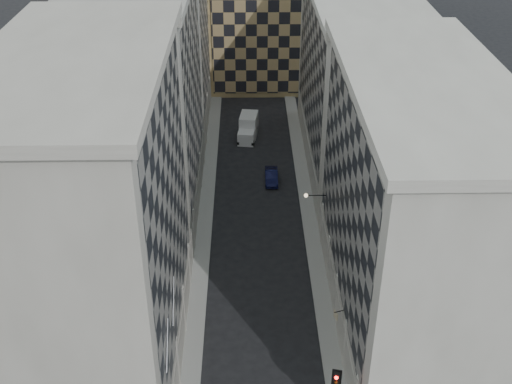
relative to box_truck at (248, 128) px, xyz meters
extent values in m
cube|color=gray|center=(-4.45, -18.32, -1.13)|extent=(1.50, 100.00, 0.15)
cube|color=gray|center=(6.05, -18.32, -1.13)|extent=(1.50, 100.00, 0.15)
cube|color=#9E998E|center=(-10.20, -37.32, 10.29)|extent=(10.00, 22.00, 23.00)
cube|color=gray|center=(-5.32, -37.32, 11.79)|extent=(0.25, 19.36, 18.00)
cube|color=#9E998E|center=(-5.40, -37.32, 0.39)|extent=(0.45, 21.12, 3.20)
cube|color=#9E998E|center=(-10.20, -37.32, 22.14)|extent=(10.80, 22.80, 0.70)
cylinder|color=#9E998E|center=(-5.55, -40.07, 0.99)|extent=(0.90, 0.90, 4.40)
cylinder|color=#9E998E|center=(-5.55, -34.57, 0.99)|extent=(0.90, 0.90, 4.40)
cylinder|color=#9E998E|center=(-5.55, -29.07, 0.99)|extent=(0.90, 0.90, 4.40)
cube|color=gray|center=(-10.20, -15.32, 9.79)|extent=(10.00, 22.00, 22.00)
cube|color=gray|center=(-5.32, -15.32, 11.29)|extent=(0.25, 19.36, 17.00)
cube|color=gray|center=(-5.40, -15.32, 0.39)|extent=(0.45, 21.12, 3.20)
cylinder|color=gray|center=(-5.55, -23.57, 0.99)|extent=(0.90, 0.90, 4.40)
cylinder|color=gray|center=(-5.55, -18.07, 0.99)|extent=(0.90, 0.90, 4.40)
cylinder|color=gray|center=(-5.55, -12.57, 0.99)|extent=(0.90, 0.90, 4.40)
cylinder|color=gray|center=(-5.55, -7.07, 0.99)|extent=(0.90, 0.90, 4.40)
cube|color=#9E998E|center=(-10.20, 6.68, 9.29)|extent=(10.00, 22.00, 21.00)
cube|color=gray|center=(-5.32, 6.68, 10.79)|extent=(0.25, 19.36, 16.00)
cube|color=#9E998E|center=(-5.40, 6.68, 0.39)|extent=(0.45, 21.12, 3.20)
cylinder|color=#9E998E|center=(-5.55, -1.57, 0.99)|extent=(0.90, 0.90, 4.40)
cylinder|color=#9E998E|center=(-5.55, 3.93, 0.99)|extent=(0.90, 0.90, 4.40)
cylinder|color=#9E998E|center=(-5.55, 9.43, 0.99)|extent=(0.90, 0.90, 4.40)
cylinder|color=#9E998E|center=(-5.55, 14.93, 0.99)|extent=(0.90, 0.90, 4.40)
cube|color=#ADA99E|center=(11.80, -33.32, 8.79)|extent=(10.00, 26.00, 20.00)
cube|color=gray|center=(6.92, -33.32, 10.29)|extent=(0.25, 22.88, 15.00)
cube|color=#ADA99E|center=(7.00, -33.32, 0.39)|extent=(0.45, 24.96, 3.20)
cube|color=#ADA99E|center=(11.80, -33.32, 19.14)|extent=(10.80, 26.80, 0.70)
cylinder|color=#ADA99E|center=(7.15, -38.52, 0.99)|extent=(0.90, 0.90, 4.40)
cylinder|color=#ADA99E|center=(7.15, -33.32, 0.99)|extent=(0.90, 0.90, 4.40)
cylinder|color=#ADA99E|center=(7.15, -28.12, 0.99)|extent=(0.90, 0.90, 4.40)
cylinder|color=#ADA99E|center=(7.15, -22.92, 0.99)|extent=(0.90, 0.90, 4.40)
cube|color=#ADA99E|center=(11.80, -6.32, 8.29)|extent=(10.00, 28.00, 19.00)
cube|color=gray|center=(6.92, -6.32, 9.79)|extent=(0.25, 24.64, 14.00)
cube|color=#ADA99E|center=(7.00, -6.32, 0.39)|extent=(0.45, 26.88, 3.20)
cube|color=tan|center=(2.80, 19.68, 7.79)|extent=(16.00, 14.00, 18.00)
cube|color=tan|center=(2.80, 12.58, 7.79)|extent=(15.20, 0.25, 16.50)
cylinder|color=gray|center=(-5.10, -44.32, 6.79)|extent=(0.10, 2.33, 2.33)
cylinder|color=gray|center=(-5.10, -40.32, 6.79)|extent=(0.10, 2.33, 2.33)
cylinder|color=black|center=(5.90, -24.32, 4.99)|extent=(1.80, 0.08, 0.08)
sphere|color=#FFE5B2|center=(5.00, -24.32, 4.99)|extent=(0.36, 0.36, 0.36)
cube|color=black|center=(5.35, -43.99, 3.24)|extent=(0.46, 0.40, 1.26)
cube|color=black|center=(5.40, -43.79, 3.24)|extent=(0.62, 0.19, 1.43)
sphere|color=#FF0C07|center=(5.31, -44.17, 3.67)|extent=(0.23, 0.23, 0.23)
sphere|color=#331E05|center=(5.31, -44.17, 3.24)|extent=(0.23, 0.23, 0.23)
cube|color=silver|center=(-0.22, -1.68, -0.40)|extent=(2.24, 2.39, 1.61)
cube|color=silver|center=(0.08, 0.63, 0.18)|extent=(2.47, 3.47, 2.78)
cylinder|color=black|center=(-1.20, -2.27, -0.81)|extent=(0.37, 0.84, 0.81)
cylinder|color=black|center=(0.57, -2.51, -0.81)|extent=(0.37, 0.84, 0.81)
cylinder|color=black|center=(-0.67, 1.82, -0.81)|extent=(0.37, 0.84, 0.81)
cylinder|color=black|center=(1.11, 1.58, -0.81)|extent=(0.37, 0.84, 0.81)
imported|color=#0E1134|center=(2.50, -11.17, -0.56)|extent=(1.41, 3.97, 1.30)
cylinder|color=black|center=(6.40, -37.21, 2.95)|extent=(0.70, 0.27, 0.06)
cube|color=#C7B992|center=(6.20, -37.21, 2.59)|extent=(0.24, 0.61, 0.62)
camera|label=1|loc=(-0.24, -72.54, 34.56)|focal=45.00mm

